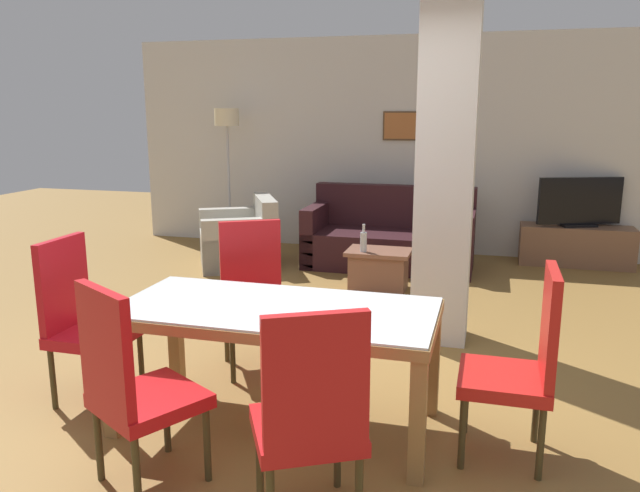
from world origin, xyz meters
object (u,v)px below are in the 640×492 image
at_px(dining_chair_near_right, 310,414).
at_px(bottle, 363,241).
at_px(dining_chair_near_left, 132,383).
at_px(armchair, 241,241).
at_px(sofa, 390,240).
at_px(tv_stand, 576,246).
at_px(floor_lamp, 227,131).
at_px(dining_chair_head_left, 82,316).
at_px(tv_screen, 580,203).
at_px(dining_chair_head_right, 523,360).
at_px(dining_chair_far_left, 254,291).
at_px(coffee_table, 379,269).
at_px(dining_table, 277,330).

xyz_separation_m(dining_chair_near_right, bottle, (-0.52, 3.65, -0.03)).
height_order(dining_chair_near_left, armchair, dining_chair_near_left).
distance_m(dining_chair_near_right, sofa, 4.79).
distance_m(tv_stand, floor_lamp, 4.53).
distance_m(dining_chair_head_left, tv_screen, 5.68).
bearing_deg(bottle, dining_chair_near_right, -81.95).
bearing_deg(dining_chair_head_right, dining_chair_head_left, 90.00).
height_order(dining_chair_far_left, floor_lamp, floor_lamp).
bearing_deg(dining_chair_near_right, tv_screen, 44.73).
xyz_separation_m(dining_chair_far_left, dining_chair_near_right, (0.90, -1.63, 0.00)).
relative_size(dining_chair_head_left, armchair, 0.85).
height_order(dining_chair_head_right, floor_lamp, floor_lamp).
relative_size(dining_chair_head_right, coffee_table, 1.61).
distance_m(dining_table, dining_chair_near_left, 0.90).
height_order(bottle, floor_lamp, floor_lamp).
bearing_deg(dining_chair_far_left, coffee_table, -133.62).
height_order(sofa, coffee_table, sofa).
bearing_deg(dining_chair_head_right, tv_stand, -9.91).
bearing_deg(dining_chair_head_left, floor_lamp, -168.19).
bearing_deg(dining_table, dining_chair_head_left, 180.00).
distance_m(dining_chair_far_left, dining_chair_head_right, 1.96).
bearing_deg(sofa, dining_chair_head_left, 71.48).
distance_m(bottle, tv_stand, 2.81).
distance_m(dining_chair_near_left, coffee_table, 3.74).
height_order(dining_table, sofa, sofa).
bearing_deg(tv_stand, dining_chair_head_right, -99.91).
bearing_deg(coffee_table, dining_chair_near_right, -84.27).
relative_size(dining_chair_near_left, dining_chair_head_left, 1.00).
xyz_separation_m(dining_chair_near_left, dining_chair_far_left, (0.00, 1.56, 0.00)).
bearing_deg(dining_chair_head_left, bottle, 156.46).
height_order(dining_chair_head_left, coffee_table, dining_chair_head_left).
distance_m(dining_chair_near_right, coffee_table, 3.79).
xyz_separation_m(armchair, coffee_table, (1.75, -0.59, -0.07)).
height_order(dining_chair_near_left, bottle, dining_chair_near_left).
relative_size(dining_chair_head_right, dining_chair_near_right, 1.00).
relative_size(coffee_table, tv_stand, 0.51).
height_order(dining_chair_near_left, sofa, dining_chair_near_left).
xyz_separation_m(dining_chair_far_left, bottle, (0.38, 2.02, -0.03)).
height_order(sofa, bottle, sofa).
distance_m(dining_table, tv_screen, 5.00).
xyz_separation_m(dining_chair_near_left, dining_chair_head_left, (-0.84, 0.78, 0.00)).
bearing_deg(sofa, armchair, 13.56).
height_order(dining_chair_head_right, bottle, dining_chair_head_right).
relative_size(dining_chair_near_left, tv_screen, 1.10).
bearing_deg(tv_screen, armchair, -5.54).
height_order(dining_table, floor_lamp, floor_lamp).
xyz_separation_m(coffee_table, tv_stand, (2.06, 1.61, 0.02)).
bearing_deg(armchair, dining_chair_head_left, 158.69).
distance_m(dining_chair_head_left, floor_lamp, 4.60).
xyz_separation_m(dining_chair_head_left, tv_stand, (3.42, 4.53, -0.32)).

